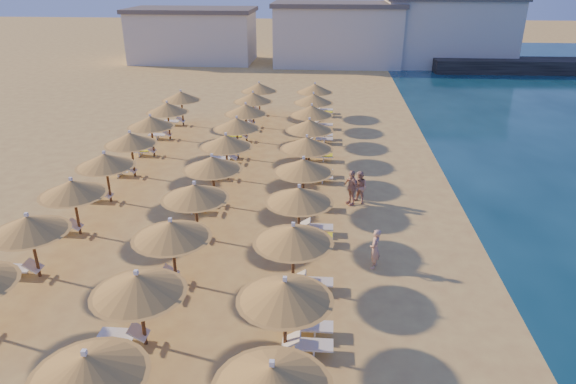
# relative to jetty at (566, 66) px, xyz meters

# --- Properties ---
(ground) EXTENTS (220.00, 220.00, 0.00)m
(ground) POSITION_rel_jetty_xyz_m (-30.09, -43.58, -0.75)
(ground) COLOR tan
(ground) RESTS_ON ground
(jetty) EXTENTS (30.09, 4.75, 1.50)m
(jetty) POSITION_rel_jetty_xyz_m (0.00, 0.00, 0.00)
(jetty) COLOR black
(jetty) RESTS_ON ground
(hotel_blocks) EXTENTS (47.00, 9.42, 8.10)m
(hotel_blocks) POSITION_rel_jetty_xyz_m (-26.58, 3.95, 2.95)
(hotel_blocks) COLOR beige
(hotel_blocks) RESTS_ON ground
(parasol_row_east) EXTENTS (2.95, 37.84, 2.73)m
(parasol_row_east) POSITION_rel_jetty_xyz_m (-28.02, -38.55, 1.46)
(parasol_row_east) COLOR brown
(parasol_row_east) RESTS_ON ground
(parasol_row_west) EXTENTS (2.95, 37.84, 2.73)m
(parasol_row_west) POSITION_rel_jetty_xyz_m (-32.47, -38.55, 1.46)
(parasol_row_west) COLOR brown
(parasol_row_west) RESTS_ON ground
(parasol_row_inland) EXTENTS (2.95, 27.38, 2.73)m
(parasol_row_inland) POSITION_rel_jetty_xyz_m (-37.87, -36.81, 1.46)
(parasol_row_inland) COLOR brown
(parasol_row_inland) RESTS_ON ground
(loungers) EXTENTS (12.83, 36.38, 0.66)m
(loungers) POSITION_rel_jetty_xyz_m (-31.81, -38.30, -0.41)
(loungers) COLOR white
(loungers) RESTS_ON ground
(beachgoer_c) EXTENTS (0.98, 1.13, 1.82)m
(beachgoer_c) POSITION_rel_jetty_xyz_m (-25.65, -37.86, 0.16)
(beachgoer_c) COLOR tan
(beachgoer_c) RESTS_ON ground
(beachgoer_b) EXTENTS (1.03, 1.02, 1.68)m
(beachgoer_b) POSITION_rel_jetty_xyz_m (-25.20, -37.68, 0.09)
(beachgoer_b) COLOR tan
(beachgoer_b) RESTS_ON ground
(beachgoer_a) EXTENTS (0.56, 0.70, 1.67)m
(beachgoer_a) POSITION_rel_jetty_xyz_m (-24.91, -43.83, 0.09)
(beachgoer_a) COLOR tan
(beachgoer_a) RESTS_ON ground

